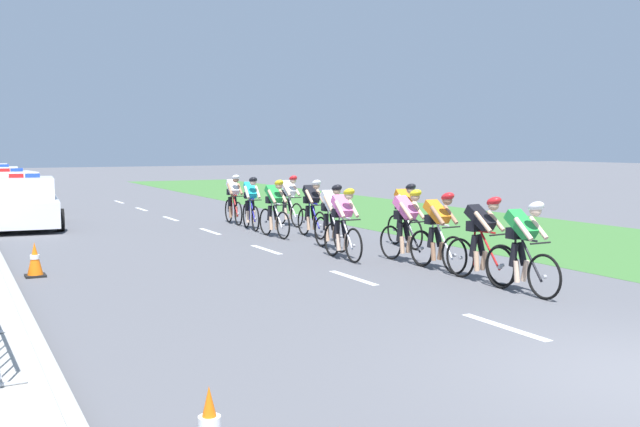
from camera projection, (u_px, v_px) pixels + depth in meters
The scene contains 17 objects.
grass_verge at pixel (440, 220), 23.22m from camera, with size 7.00×60.00×0.01m, color #3D7033.
lane_markings_centre at pixel (235, 240), 18.30m from camera, with size 0.14×29.60×0.01m.
cyclist_lead at pixel (523, 246), 11.50m from camera, with size 0.42×1.72×1.56m.
cyclist_second at pixel (482, 238), 12.54m from camera, with size 0.45×1.72×1.56m.
cyclist_third at pixel (438, 230), 13.69m from camera, with size 0.42×1.72×1.56m.
cyclist_fourth at pixel (407, 225), 14.60m from camera, with size 0.44×1.72×1.56m.
cyclist_fifth at pixel (343, 223), 15.01m from camera, with size 0.42×1.72×1.56m.
cyclist_sixth at pixel (405, 214), 16.86m from camera, with size 0.45×1.72×1.56m.
cyclist_seventh at pixel (331, 216), 16.47m from camera, with size 0.42×1.72×1.56m.
cyclist_eighth at pixel (312, 208), 18.69m from camera, with size 0.42×1.72×1.56m.
cyclist_ninth at pixel (251, 202), 20.40m from camera, with size 0.46×1.72×1.56m.
cyclist_tenth at pixel (275, 208), 18.71m from camera, with size 0.43×1.72×1.56m.
cyclist_eleventh at pixel (289, 200), 21.38m from camera, with size 0.44×1.72×1.56m.
cyclist_twelfth at pixel (233, 199), 21.92m from camera, with size 0.43×1.72×1.56m.
police_car_nearest at pixel (25, 205), 20.95m from camera, with size 2.30×4.54×1.59m.
police_car_second at pixel (11, 193), 25.88m from camera, with size 2.31×4.55×1.59m.
traffic_cone_mid at pixel (35, 260), 13.08m from camera, with size 0.36×0.36×0.64m.
Camera 1 is at (-6.46, -4.67, 2.39)m, focal length 40.07 mm.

